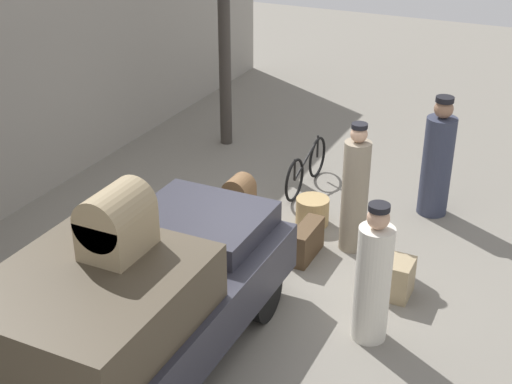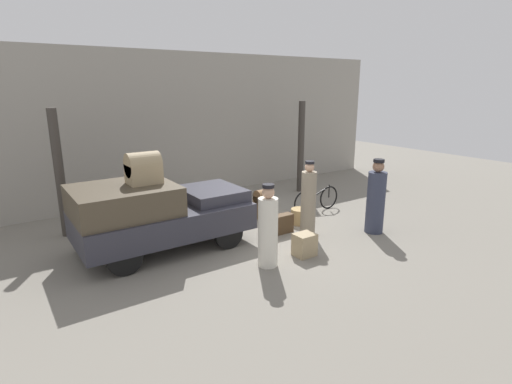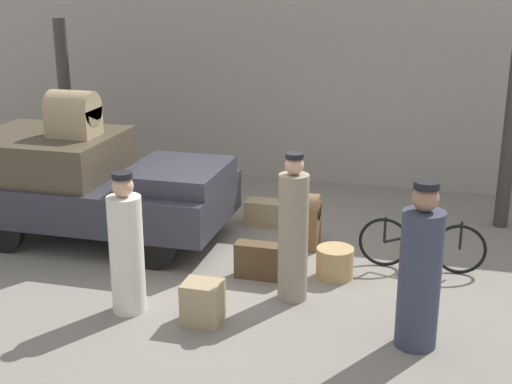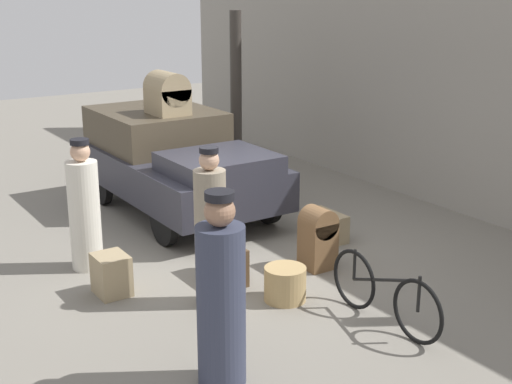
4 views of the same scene
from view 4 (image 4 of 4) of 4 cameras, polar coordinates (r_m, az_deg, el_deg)
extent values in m
plane|color=gray|center=(9.38, -1.70, -5.47)|extent=(30.00, 30.00, 0.00)
cube|color=gray|center=(11.44, 16.09, 9.56)|extent=(16.00, 0.15, 4.50)
cylinder|color=#38332D|center=(13.36, -1.62, 7.89)|extent=(0.22, 0.22, 3.01)
cylinder|color=black|center=(10.69, 0.90, -0.77)|extent=(0.67, 0.12, 0.67)
cylinder|color=black|center=(9.88, -7.38, -2.39)|extent=(0.67, 0.12, 0.67)
cylinder|color=black|center=(12.57, -4.94, 1.82)|extent=(0.67, 0.12, 0.67)
cylinder|color=black|center=(11.88, -12.23, 0.62)|extent=(0.67, 0.12, 0.67)
cube|color=#2D2D38|center=(11.13, -6.06, 1.49)|extent=(3.67, 1.88, 0.58)
cube|color=#473D2D|center=(11.72, -8.02, 5.12)|extent=(2.02, 1.73, 0.59)
cube|color=#2D2D38|center=(10.01, -2.97, 2.32)|extent=(1.28, 1.47, 0.26)
torus|color=black|center=(7.40, 12.81, -9.32)|extent=(0.68, 0.04, 0.68)
torus|color=black|center=(8.03, 7.84, -6.92)|extent=(0.68, 0.04, 0.68)
cylinder|color=black|center=(7.64, 10.28, -6.94)|extent=(0.98, 0.04, 0.37)
cylinder|color=black|center=(7.96, 7.89, -5.77)|extent=(0.04, 0.04, 0.35)
cylinder|color=black|center=(7.32, 12.90, -7.97)|extent=(0.04, 0.04, 0.38)
cylinder|color=tan|center=(8.19, 2.34, -7.35)|extent=(0.48, 0.48, 0.40)
cylinder|color=gray|center=(7.92, -3.66, -3.71)|extent=(0.36, 0.36, 1.56)
sphere|color=tan|center=(7.65, -3.78, 2.55)|extent=(0.22, 0.22, 0.22)
cylinder|color=black|center=(7.63, -3.79, 3.38)|extent=(0.21, 0.21, 0.06)
cylinder|color=silver|center=(9.16, -13.54, -1.85)|extent=(0.39, 0.39, 1.40)
sphere|color=tan|center=(8.94, -13.89, 3.14)|extent=(0.24, 0.24, 0.24)
cylinder|color=black|center=(8.92, -13.95, 3.92)|extent=(0.23, 0.23, 0.07)
cylinder|color=#33384C|center=(6.39, -2.81, -9.14)|extent=(0.44, 0.44, 1.50)
sphere|color=#936B51|center=(6.06, -2.93, -1.55)|extent=(0.27, 0.27, 0.27)
cylinder|color=black|center=(6.01, -2.94, -0.29)|extent=(0.26, 0.26, 0.07)
cube|color=#9E8966|center=(10.10, 5.60, -2.73)|extent=(0.65, 0.33, 0.39)
cube|color=#4C3823|center=(8.73, -2.47, -5.57)|extent=(0.72, 0.24, 0.46)
cube|color=#9E8966|center=(8.49, -11.49, -6.50)|extent=(0.43, 0.36, 0.48)
cube|color=brown|center=(9.07, 4.96, -4.24)|extent=(0.37, 0.38, 0.61)
cylinder|color=brown|center=(8.97, 5.01, -2.41)|extent=(0.37, 0.38, 0.38)
cube|color=#9E8966|center=(11.22, -7.10, 7.23)|extent=(0.66, 0.51, 0.40)
cylinder|color=#9E8966|center=(11.19, -7.13, 8.24)|extent=(0.66, 0.51, 0.51)
camera|label=1|loc=(14.75, -30.56, 20.41)|focal=50.00mm
camera|label=2|loc=(12.97, -48.21, 11.08)|focal=28.00mm
camera|label=3|loc=(6.33, -74.53, 7.72)|focal=50.00mm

